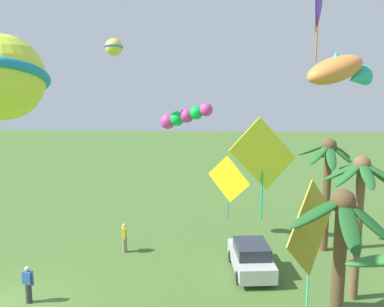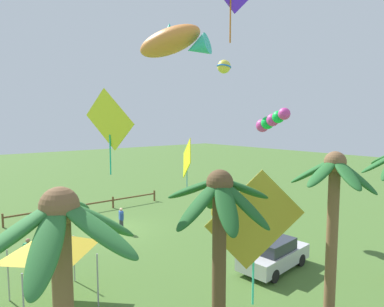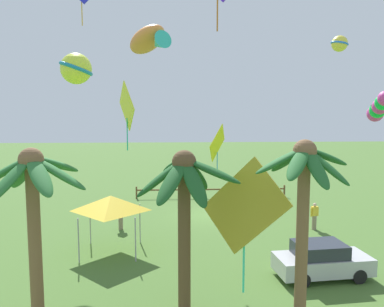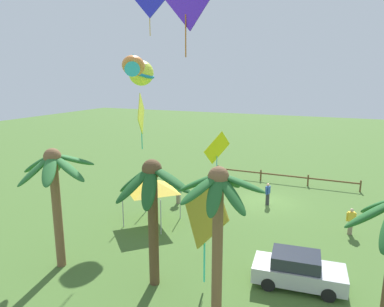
{
  "view_description": "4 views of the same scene",
  "coord_description": "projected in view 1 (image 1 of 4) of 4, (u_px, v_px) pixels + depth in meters",
  "views": [
    {
      "loc": [
        15.88,
        8.02,
        9.16
      ],
      "look_at": [
        0.0,
        7.29,
        6.4
      ],
      "focal_mm": 40.04,
      "sensor_mm": 36.0,
      "label": 1
    },
    {
      "loc": [
        9.23,
        19.59,
        7.14
      ],
      "look_at": [
        0.48,
        8.68,
        5.76
      ],
      "focal_mm": 31.18,
      "sensor_mm": 36.0,
      "label": 2
    },
    {
      "loc": [
        2.72,
        25.35,
        7.0
      ],
      "look_at": [
        1.81,
        8.27,
        5.1
      ],
      "focal_mm": 36.45,
      "sensor_mm": 36.0,
      "label": 3
    },
    {
      "loc": [
        -4.87,
        24.57,
        9.01
      ],
      "look_at": [
        2.21,
        8.32,
        5.12
      ],
      "focal_mm": 33.05,
      "sensor_mm": 36.0,
      "label": 4
    }
  ],
  "objects": [
    {
      "name": "ground_plane",
      "position": [
        15.0,
        305.0,
        17.56
      ],
      "size": [
        120.0,
        120.0,
        0.0
      ],
      "primitive_type": "plane",
      "color": "#476B2D"
    },
    {
      "name": "palm_tree_0",
      "position": [
        328.0,
        169.0,
        22.51
      ],
      "size": [
        2.96,
        3.09,
        6.14
      ],
      "color": "brown",
      "rests_on": "ground"
    },
    {
      "name": "palm_tree_1",
      "position": [
        360.0,
        193.0,
        17.36
      ],
      "size": [
        3.08,
        2.87,
        6.15
      ],
      "color": "brown",
      "rests_on": "ground"
    },
    {
      "name": "palm_tree_3",
      "position": [
        341.0,
        232.0,
        14.03
      ],
      "size": [
        3.68,
        3.6,
        5.67
      ],
      "color": "brown",
      "rests_on": "ground"
    },
    {
      "name": "parked_car_0",
      "position": [
        251.0,
        257.0,
        20.46
      ],
      "size": [
        4.05,
        2.08,
        1.51
      ],
      "color": "#BCBCC1",
      "rests_on": "ground"
    },
    {
      "name": "spectator_0",
      "position": [
        28.0,
        284.0,
        17.66
      ],
      "size": [
        0.31,
        0.54,
        1.59
      ],
      "color": "#38383D",
      "rests_on": "ground"
    },
    {
      "name": "spectator_1",
      "position": [
        124.0,
        238.0,
        22.85
      ],
      "size": [
        0.53,
        0.32,
        1.59
      ],
      "color": "gray",
      "rests_on": "ground"
    },
    {
      "name": "kite_ball_0",
      "position": [
        114.0,
        47.0,
        22.46
      ],
      "size": [
        1.08,
        1.08,
        0.92
      ],
      "color": "yellow"
    },
    {
      "name": "kite_ball_1",
      "position": [
        1.0,
        77.0,
        8.17
      ],
      "size": [
        1.99,
        2.02,
        1.65
      ],
      "color": "#DDF03C"
    },
    {
      "name": "kite_diamond_2",
      "position": [
        263.0,
        156.0,
        11.47
      ],
      "size": [
        0.82,
        1.88,
        2.83
      ],
      "color": "yellow"
    },
    {
      "name": "kite_diamond_3",
      "position": [
        310.0,
        229.0,
        16.31
      ],
      "size": [
        2.84,
        2.34,
        5.03
      ],
      "color": "gold"
    },
    {
      "name": "kite_diamond_4",
      "position": [
        229.0,
        180.0,
        15.49
      ],
      "size": [
        0.83,
        1.49,
        2.33
      ],
      "color": "yellow"
    },
    {
      "name": "kite_tube_5",
      "position": [
        184.0,
        116.0,
        23.48
      ],
      "size": [
        1.47,
        2.93,
        1.49
      ],
      "color": "#D83D9C"
    },
    {
      "name": "kite_fish_6",
      "position": [
        338.0,
        70.0,
        12.0
      ],
      "size": [
        1.86,
        2.35,
        1.19
      ],
      "color": "orange"
    }
  ]
}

